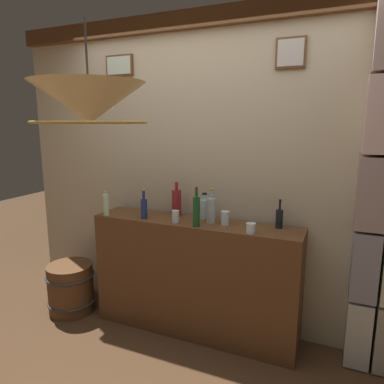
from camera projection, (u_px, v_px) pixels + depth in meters
name	position (u px, v px, depth m)	size (l,w,h in m)	color
panelled_rear_partition	(206.00, 166.00, 2.99)	(3.67, 0.15, 2.63)	#BCAD8E
bar_shelf_unit	(194.00, 277.00, 2.94)	(1.72, 0.36, 0.97)	brown
liquor_bottle_brandy	(204.00, 208.00, 2.92)	(0.08, 0.08, 0.21)	#A6C8CD
liquor_bottle_amaro	(177.00, 202.00, 2.99)	(0.08, 0.08, 0.29)	maroon
liquor_bottle_sherry	(106.00, 205.00, 3.00)	(0.05, 0.05, 0.24)	#B7D9BD
liquor_bottle_rye	(144.00, 207.00, 2.90)	(0.05, 0.05, 0.25)	navy
liquor_bottle_scotch	(196.00, 211.00, 2.68)	(0.06, 0.06, 0.31)	#184922
liquor_bottle_bourbon	(211.00, 209.00, 2.78)	(0.07, 0.07, 0.28)	#ABBBC3
liquor_bottle_port	(279.00, 218.00, 2.65)	(0.06, 0.06, 0.22)	black
glass_tumbler_rocks	(251.00, 228.00, 2.53)	(0.07, 0.07, 0.07)	silver
glass_tumbler_highball	(225.00, 218.00, 2.74)	(0.07, 0.07, 0.11)	silver
glass_tumbler_shot	(176.00, 217.00, 2.79)	(0.06, 0.06, 0.10)	silver
pendant_lamp	(89.00, 104.00, 1.88)	(0.62, 0.62, 0.53)	beige
wooden_barrel	(71.00, 288.00, 3.30)	(0.44, 0.44, 0.46)	brown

